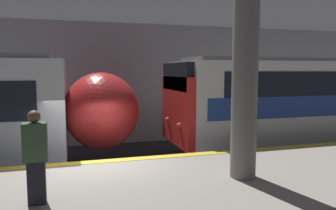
# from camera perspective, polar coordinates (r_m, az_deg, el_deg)

# --- Properties ---
(ground_plane) EXTENTS (120.00, 120.00, 0.00)m
(ground_plane) POSITION_cam_1_polar(r_m,az_deg,el_deg) (8.73, -12.48, -16.37)
(ground_plane) COLOR black
(station_rear_barrier) EXTENTS (50.00, 0.15, 5.42)m
(station_rear_barrier) POSITION_cam_1_polar(r_m,az_deg,el_deg) (14.82, -14.54, 3.52)
(station_rear_barrier) COLOR gray
(station_rear_barrier) RESTS_ON ground
(support_pillar_near) EXTENTS (0.53, 0.53, 3.87)m
(support_pillar_near) POSITION_cam_1_polar(r_m,az_deg,el_deg) (6.83, 13.21, 3.59)
(support_pillar_near) COLOR slate
(support_pillar_near) RESTS_ON platform
(person_waiting) EXTENTS (0.38, 0.24, 1.57)m
(person_waiting) POSITION_cam_1_polar(r_m,az_deg,el_deg) (5.85, -22.07, -8.14)
(person_waiting) COLOR black
(person_waiting) RESTS_ON platform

